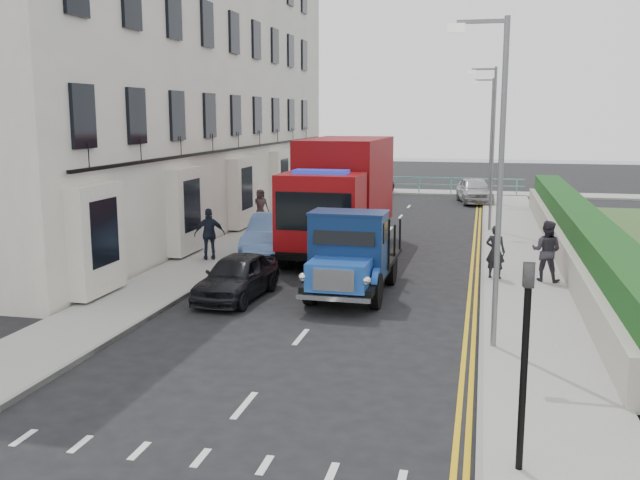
% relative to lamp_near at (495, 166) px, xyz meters
% --- Properties ---
extents(ground, '(120.00, 120.00, 0.00)m').
position_rel_lamp_near_xyz_m(ground, '(-4.18, 2.00, -4.00)').
color(ground, black).
rests_on(ground, ground).
extents(pavement_west, '(2.40, 38.00, 0.12)m').
position_rel_lamp_near_xyz_m(pavement_west, '(-9.38, 11.00, -3.94)').
color(pavement_west, gray).
rests_on(pavement_west, ground).
extents(pavement_east, '(2.60, 38.00, 0.12)m').
position_rel_lamp_near_xyz_m(pavement_east, '(1.12, 11.00, -3.94)').
color(pavement_east, gray).
rests_on(pavement_east, ground).
extents(promenade, '(30.00, 2.50, 0.12)m').
position_rel_lamp_near_xyz_m(promenade, '(-4.18, 31.00, -3.94)').
color(promenade, gray).
rests_on(promenade, ground).
extents(sea_plane, '(120.00, 120.00, 0.00)m').
position_rel_lamp_near_xyz_m(sea_plane, '(-4.18, 62.00, -4.00)').
color(sea_plane, slate).
rests_on(sea_plane, ground).
extents(terrace_west, '(6.31, 30.20, 14.25)m').
position_rel_lamp_near_xyz_m(terrace_west, '(-13.65, 15.00, 3.17)').
color(terrace_west, silver).
rests_on(terrace_west, ground).
extents(garden_east, '(1.45, 28.00, 1.75)m').
position_rel_lamp_near_xyz_m(garden_east, '(3.03, 11.00, -3.10)').
color(garden_east, '#B2AD9E').
rests_on(garden_east, ground).
extents(seafront_railing, '(13.00, 0.08, 1.11)m').
position_rel_lamp_near_xyz_m(seafront_railing, '(-4.18, 30.20, -3.42)').
color(seafront_railing, '#59B2A5').
rests_on(seafront_railing, ground).
extents(lamp_near, '(1.23, 0.18, 7.00)m').
position_rel_lamp_near_xyz_m(lamp_near, '(0.00, 0.00, 0.00)').
color(lamp_near, slate).
rests_on(lamp_near, ground).
extents(lamp_mid, '(1.23, 0.18, 7.00)m').
position_rel_lamp_near_xyz_m(lamp_mid, '(0.00, 16.00, 0.00)').
color(lamp_mid, slate).
rests_on(lamp_mid, ground).
extents(lamp_far, '(1.23, 0.18, 7.00)m').
position_rel_lamp_near_xyz_m(lamp_far, '(0.00, 26.00, 0.00)').
color(lamp_far, slate).
rests_on(lamp_far, ground).
extents(traffic_signal, '(0.16, 0.20, 3.10)m').
position_rel_lamp_near_xyz_m(traffic_signal, '(0.42, -5.50, -1.92)').
color(traffic_signal, black).
rests_on(traffic_signal, ground).
extents(bedford_lorry, '(2.15, 5.19, 2.43)m').
position_rel_lamp_near_xyz_m(bedford_lorry, '(-3.73, 3.66, -2.88)').
color(bedford_lorry, black).
rests_on(bedford_lorry, ground).
extents(red_lorry, '(2.82, 7.99, 4.17)m').
position_rel_lamp_near_xyz_m(red_lorry, '(-5.25, 10.16, -1.78)').
color(red_lorry, black).
rests_on(red_lorry, ground).
extents(parked_car_front, '(1.70, 3.75, 1.25)m').
position_rel_lamp_near_xyz_m(parked_car_front, '(-6.78, 3.00, -3.37)').
color(parked_car_front, black).
rests_on(parked_car_front, ground).
extents(parked_car_mid, '(2.01, 4.68, 1.50)m').
position_rel_lamp_near_xyz_m(parked_car_mid, '(-7.50, 9.00, -3.25)').
color(parked_car_mid, '#5D86C8').
rests_on(parked_car_mid, ground).
extents(parked_car_rear, '(2.22, 4.39, 1.22)m').
position_rel_lamp_near_xyz_m(parked_car_rear, '(-7.78, 15.41, -3.39)').
color(parked_car_rear, '#A4A3A8').
rests_on(parked_car_rear, ground).
extents(seafront_car_left, '(3.44, 5.25, 1.34)m').
position_rel_lamp_near_xyz_m(seafront_car_left, '(-7.32, 28.98, -3.33)').
color(seafront_car_left, black).
rests_on(seafront_car_left, ground).
extents(seafront_car_right, '(2.45, 4.54, 1.47)m').
position_rel_lamp_near_xyz_m(seafront_car_right, '(-0.68, 26.51, -3.26)').
color(seafront_car_right, '#B2B2B7').
rests_on(seafront_car_right, ground).
extents(pedestrian_east_near, '(0.68, 0.54, 1.64)m').
position_rel_lamp_near_xyz_m(pedestrian_east_near, '(0.22, 6.63, -3.06)').
color(pedestrian_east_near, black).
rests_on(pedestrian_east_near, pavement_east).
extents(pedestrian_east_far, '(1.05, 0.92, 1.83)m').
position_rel_lamp_near_xyz_m(pedestrian_east_far, '(1.70, 6.59, -2.96)').
color(pedestrian_east_far, '#322E38').
rests_on(pedestrian_east_far, pavement_east).
extents(pedestrian_west_near, '(1.12, 0.83, 1.77)m').
position_rel_lamp_near_xyz_m(pedestrian_west_near, '(-9.29, 7.33, -2.99)').
color(pedestrian_west_near, '#1A212F').
rests_on(pedestrian_west_near, pavement_west).
extents(pedestrian_west_far, '(0.89, 0.85, 1.54)m').
position_rel_lamp_near_xyz_m(pedestrian_west_far, '(-10.18, 15.87, -3.11)').
color(pedestrian_west_far, '#392929').
rests_on(pedestrian_west_far, pavement_west).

